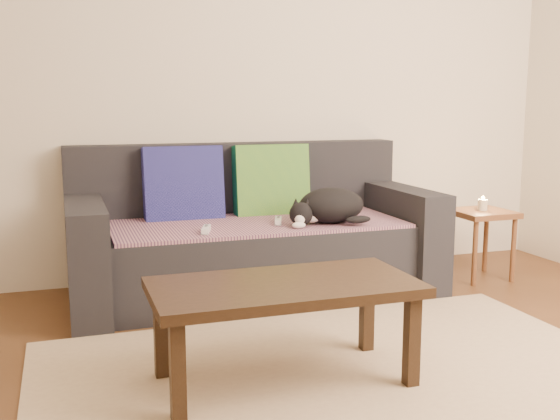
{
  "coord_description": "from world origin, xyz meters",
  "views": [
    {
      "loc": [
        -1.06,
        -2.09,
        1.12
      ],
      "look_at": [
        0.05,
        1.2,
        0.55
      ],
      "focal_mm": 42.0,
      "sensor_mm": 36.0,
      "label": 1
    }
  ],
  "objects_px": {
    "wii_remote_b": "(278,221)",
    "side_table": "(482,222)",
    "cat": "(329,206)",
    "wii_remote_a": "(206,229)",
    "coffee_table": "(284,295)",
    "sofa": "(252,241)"
  },
  "relations": [
    {
      "from": "cat",
      "to": "wii_remote_a",
      "type": "relative_size",
      "value": 3.45
    },
    {
      "from": "wii_remote_a",
      "to": "side_table",
      "type": "bearing_deg",
      "value": -67.57
    },
    {
      "from": "side_table",
      "to": "coffee_table",
      "type": "distance_m",
      "value": 2.04
    },
    {
      "from": "sofa",
      "to": "wii_remote_a",
      "type": "distance_m",
      "value": 0.48
    },
    {
      "from": "sofa",
      "to": "wii_remote_b",
      "type": "relative_size",
      "value": 14.0
    },
    {
      "from": "sofa",
      "to": "wii_remote_b",
      "type": "distance_m",
      "value": 0.26
    },
    {
      "from": "wii_remote_b",
      "to": "side_table",
      "type": "xyz_separation_m",
      "value": [
        1.37,
        -0.0,
        -0.09
      ]
    },
    {
      "from": "wii_remote_b",
      "to": "coffee_table",
      "type": "bearing_deg",
      "value": -177.63
    },
    {
      "from": "sofa",
      "to": "cat",
      "type": "relative_size",
      "value": 4.06
    },
    {
      "from": "cat",
      "to": "side_table",
      "type": "xyz_separation_m",
      "value": [
        1.09,
        0.08,
        -0.17
      ]
    },
    {
      "from": "side_table",
      "to": "coffee_table",
      "type": "relative_size",
      "value": 0.42
    },
    {
      "from": "wii_remote_b",
      "to": "side_table",
      "type": "height_order",
      "value": "wii_remote_b"
    },
    {
      "from": "wii_remote_a",
      "to": "side_table",
      "type": "xyz_separation_m",
      "value": [
        1.81,
        0.12,
        -0.09
      ]
    },
    {
      "from": "coffee_table",
      "to": "sofa",
      "type": "bearing_deg",
      "value": 79.39
    },
    {
      "from": "wii_remote_a",
      "to": "side_table",
      "type": "height_order",
      "value": "wii_remote_a"
    },
    {
      "from": "cat",
      "to": "wii_remote_b",
      "type": "xyz_separation_m",
      "value": [
        -0.28,
        0.08,
        -0.08
      ]
    },
    {
      "from": "wii_remote_b",
      "to": "coffee_table",
      "type": "height_order",
      "value": "wii_remote_b"
    },
    {
      "from": "wii_remote_a",
      "to": "coffee_table",
      "type": "relative_size",
      "value": 0.14
    },
    {
      "from": "cat",
      "to": "wii_remote_a",
      "type": "height_order",
      "value": "cat"
    },
    {
      "from": "wii_remote_b",
      "to": "side_table",
      "type": "bearing_deg",
      "value": -70.49
    },
    {
      "from": "cat",
      "to": "wii_remote_a",
      "type": "bearing_deg",
      "value": -154.97
    },
    {
      "from": "cat",
      "to": "coffee_table",
      "type": "distance_m",
      "value": 1.22
    }
  ]
}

